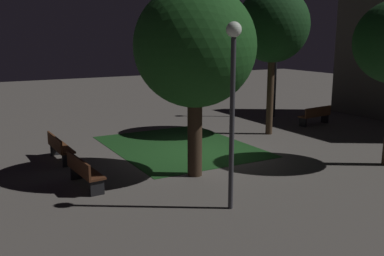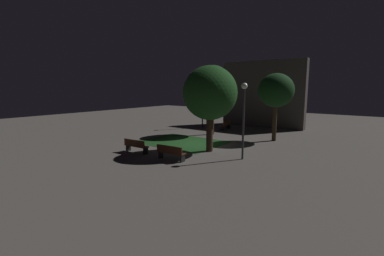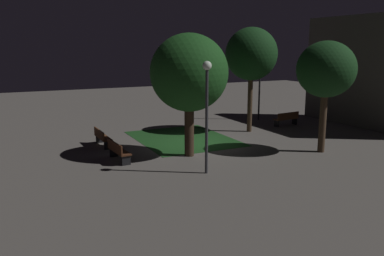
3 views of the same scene
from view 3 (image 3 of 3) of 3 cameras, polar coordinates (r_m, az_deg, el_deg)
ground_plane at (r=21.13m, az=0.64°, el=-2.15°), size 60.00×60.00×0.00m
grass_lawn at (r=22.13m, az=-1.27°, el=-1.51°), size 6.22×4.93×0.01m
bench_corner at (r=20.86m, az=-12.73°, el=-1.26°), size 1.81×0.53×0.88m
bench_lawn_edge at (r=18.04m, az=-10.53°, el=-3.17°), size 1.83×0.61×0.88m
bench_front_left at (r=26.33m, az=13.36°, el=1.34°), size 0.67×1.84×0.88m
tree_right_canopy at (r=23.73m, az=8.46°, el=10.34°), size 3.01×3.01×6.11m
tree_near_wall at (r=18.07m, az=-0.41°, el=7.81°), size 3.53×3.53×5.61m
tree_left_canopy at (r=19.78m, az=18.58°, el=7.83°), size 2.73×2.73×5.28m
lamp_post_path_center at (r=27.86m, az=9.69°, el=8.34°), size 0.36×0.36×5.30m
lamp_post_near_wall at (r=15.55m, az=2.13°, el=4.29°), size 0.36×0.36×4.47m
building_wall_backdrop at (r=27.39m, az=23.00°, el=7.43°), size 8.92×0.80×6.93m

